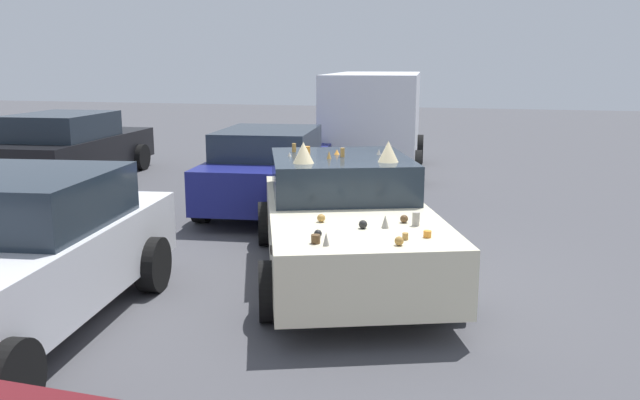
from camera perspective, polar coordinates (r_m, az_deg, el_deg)
name	(u,v)px	position (r m, az deg, el deg)	size (l,w,h in m)	color
ground_plane	(344,273)	(8.03, 2.09, -6.40)	(60.00, 60.00, 0.00)	#47474C
art_car_decorated	(343,217)	(7.92, 2.05, -1.46)	(4.82, 3.21, 1.63)	beige
parked_van_far_right	(375,117)	(15.34, 4.84, 7.19)	(5.16, 2.54, 2.27)	silver
parked_sedan_behind_left	(71,146)	(15.25, -20.86, 4.41)	(4.52, 2.33, 1.46)	black
parked_sedan_near_left	(271,168)	(11.50, -4.28, 2.83)	(4.31, 2.26, 1.40)	navy
parked_sedan_far_left	(5,260)	(6.77, -25.68, -4.71)	(4.63, 2.45, 1.48)	silver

